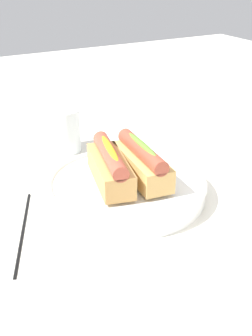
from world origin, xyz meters
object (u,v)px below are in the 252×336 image
Objects in this scene: hotdog_back at (142,162)px; chopstick_near at (23,230)px; serving_bowl at (126,186)px; hotdog_front at (110,166)px; water_glass at (64,133)px.

chopstick_near is at bearing -86.19° from hotdog_back.
hotdog_front is at bearing -101.90° from serving_bowl.
chopstick_near is at bearing -83.94° from serving_bowl.
water_glass is at bearing -168.93° from hotdog_back.
hotdog_back is at bearing 11.07° from water_glass.
chopstick_near is (0.02, -0.19, -0.02)m from serving_bowl.
hotdog_back is (0.01, 0.05, 0.00)m from hotdog_front.
hotdog_front is at bearing -1.91° from water_glass.
water_glass is (-0.24, -0.05, -0.02)m from hotdog_back.
water_glass reaches higher than serving_bowl.
water_glass is 0.41× the size of chopstick_near.
serving_bowl is at bearing 4.80° from water_glass.
serving_bowl is at bearing 118.56° from chopstick_near.
hotdog_front is 1.75× the size of water_glass.
hotdog_front and hotdog_back have the same top height.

